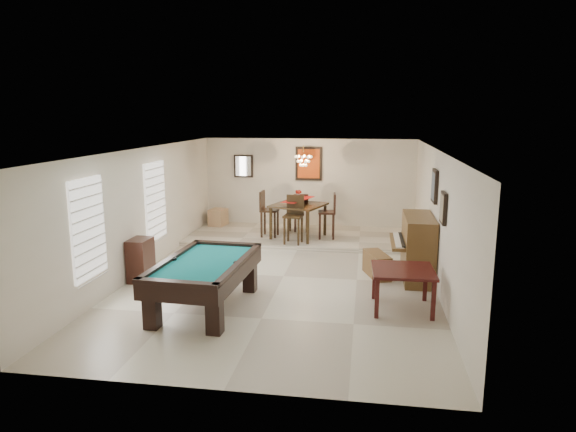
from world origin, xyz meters
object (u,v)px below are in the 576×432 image
(dining_table, at_px, (298,218))
(dining_chair_south, at_px, (293,220))
(pool_table, at_px, (205,285))
(upright_piano, at_px, (410,247))
(flower_vase, at_px, (298,194))
(chandelier, at_px, (303,157))
(dining_chair_west, at_px, (270,214))
(square_table, at_px, (402,289))
(apothecary_chest, at_px, (141,260))
(corner_bench, at_px, (218,217))
(dining_chair_east, at_px, (327,216))
(dining_chair_north, at_px, (301,212))
(piano_bench, at_px, (377,265))

(dining_table, distance_m, dining_chair_south, 0.67)
(pool_table, height_order, dining_table, dining_table)
(upright_piano, relative_size, flower_vase, 5.88)
(chandelier, bearing_deg, dining_chair_south, -97.69)
(dining_chair_west, bearing_deg, square_table, -141.79)
(apothecary_chest, bearing_deg, upright_piano, 10.35)
(square_table, distance_m, corner_bench, 7.33)
(pool_table, bearing_deg, corner_bench, 107.35)
(dining_table, xyz_separation_m, dining_chair_south, (-0.04, -0.66, 0.10))
(dining_chair_east, xyz_separation_m, corner_bench, (-3.22, 1.06, -0.35))
(dining_chair_north, bearing_deg, dining_chair_east, 131.10)
(upright_piano, distance_m, apothecary_chest, 5.42)
(piano_bench, relative_size, dining_table, 0.72)
(upright_piano, distance_m, dining_table, 3.74)
(dining_table, height_order, dining_chair_east, dining_chair_east)
(pool_table, bearing_deg, dining_chair_north, 83.46)
(apothecary_chest, bearing_deg, flower_vase, 53.45)
(dining_table, relative_size, dining_chair_south, 1.01)
(dining_chair_west, height_order, corner_bench, dining_chair_west)
(dining_chair_north, bearing_deg, chandelier, 97.43)
(square_table, relative_size, dining_chair_north, 0.98)
(dining_chair_east, bearing_deg, upright_piano, 29.76)
(dining_chair_north, xyz_separation_m, corner_bench, (-2.46, 0.36, -0.29))
(corner_bench, bearing_deg, flower_vase, -23.73)
(piano_bench, xyz_separation_m, dining_chair_west, (-2.74, 2.62, 0.48))
(dining_chair_north, bearing_deg, dining_chair_south, 83.47)
(dining_chair_east, bearing_deg, square_table, 14.95)
(upright_piano, height_order, dining_chair_south, dining_chair_south)
(dining_chair_south, bearing_deg, dining_table, 93.10)
(dining_table, height_order, dining_chair_north, dining_chair_north)
(flower_vase, distance_m, dining_chair_east, 0.91)
(dining_table, height_order, corner_bench, dining_table)
(square_table, height_order, flower_vase, flower_vase)
(dining_chair_south, height_order, corner_bench, dining_chair_south)
(dining_chair_west, bearing_deg, pool_table, -179.68)
(flower_vase, distance_m, dining_chair_north, 0.95)
(square_table, height_order, dining_chair_north, dining_chair_north)
(dining_chair_east, bearing_deg, corner_bench, -113.78)
(pool_table, distance_m, corner_bench, 6.14)
(flower_vase, bearing_deg, dining_table, 0.00)
(upright_piano, height_order, chandelier, chandelier)
(pool_table, relative_size, flower_vase, 9.33)
(dining_chair_north, bearing_deg, upright_piano, 122.16)
(piano_bench, bearing_deg, dining_chair_east, 115.31)
(piano_bench, distance_m, dining_chair_west, 3.82)
(apothecary_chest, height_order, corner_bench, apothecary_chest)
(pool_table, bearing_deg, flower_vase, 81.81)
(piano_bench, distance_m, dining_chair_east, 2.96)
(upright_piano, xyz_separation_m, chandelier, (-2.55, 2.93, 1.55))
(flower_vase, bearing_deg, pool_table, -101.15)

